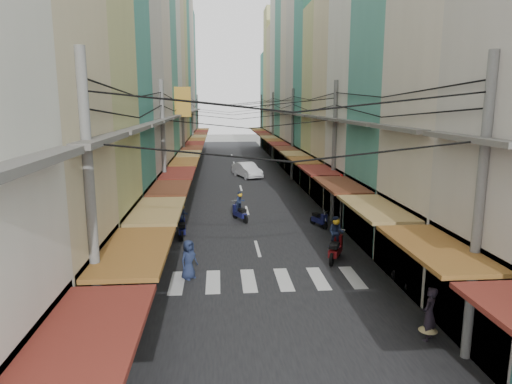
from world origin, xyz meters
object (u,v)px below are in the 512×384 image
bicycle (401,240)px  traffic_sign (341,189)px  market_umbrella (454,247)px  white_car (247,177)px

bicycle → traffic_sign: bearing=38.0°
market_umbrella → bicycle: bearing=80.5°
bicycle → traffic_sign: size_ratio=0.45×
white_car → bicycle: bearing=-92.3°
market_umbrella → traffic_sign: (-1.49, 9.28, 0.32)m
market_umbrella → traffic_sign: traffic_sign is taller
traffic_sign → market_umbrella: bearing=-80.9°
white_car → market_umbrella: (5.39, -28.09, 2.01)m
white_car → bicycle: white_car is taller
bicycle → market_umbrella: size_ratio=0.62×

